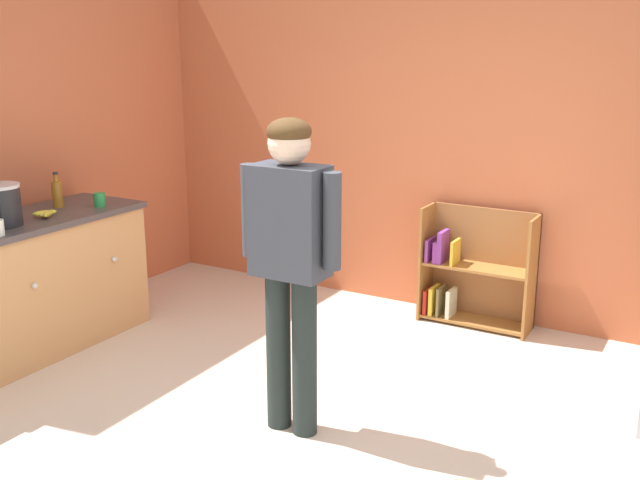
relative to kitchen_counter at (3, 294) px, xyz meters
name	(u,v)px	position (x,y,z in m)	size (l,w,h in m)	color
ground_plane	(297,449)	(2.20, 0.00, -0.45)	(12.00, 12.00, 0.00)	beige
back_wall	(464,135)	(2.20, 2.33, 0.90)	(5.20, 0.06, 2.70)	#C4643E
left_side_wall	(45,135)	(-0.43, 0.80, 0.90)	(0.06, 2.99, 2.70)	#C86742
kitchen_counter	(3,294)	(0.00, 0.00, 0.00)	(0.65, 2.02, 0.90)	tan
bookshelf	(472,273)	(2.37, 2.15, -0.08)	(0.80, 0.28, 0.85)	#A36B32
standing_person	(290,248)	(2.06, 0.16, 0.55)	(0.57, 0.22, 1.66)	#212B2A
crock_pot	(0,205)	(0.04, 0.02, 0.58)	(0.26, 0.26, 0.29)	black
banana_bunch	(47,213)	(0.11, 0.31, 0.48)	(0.15, 0.16, 0.04)	yellow
amber_bottle	(57,193)	(-0.07, 0.55, 0.55)	(0.07, 0.07, 0.25)	#9E661E
green_cup	(100,200)	(0.16, 0.72, 0.50)	(0.08, 0.08, 0.10)	green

